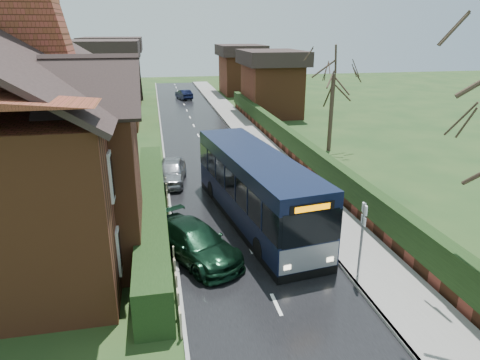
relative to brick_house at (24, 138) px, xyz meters
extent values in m
plane|color=#354B20|center=(8.73, -4.78, -4.38)|extent=(140.00, 140.00, 0.00)
cube|color=black|center=(8.73, 5.22, -4.37)|extent=(6.00, 100.00, 0.02)
cube|color=slate|center=(12.98, 5.22, -4.31)|extent=(2.50, 100.00, 0.14)
cube|color=gray|center=(11.78, 5.22, -4.31)|extent=(0.12, 100.00, 0.14)
cube|color=gray|center=(5.68, 5.22, -4.33)|extent=(0.12, 100.00, 0.10)
cube|color=black|center=(4.83, 0.22, -3.58)|extent=(1.20, 16.00, 1.60)
cube|color=brown|center=(14.53, 5.22, -4.08)|extent=(0.30, 50.00, 0.60)
cube|color=black|center=(14.53, 5.22, -3.18)|extent=(0.60, 50.00, 1.20)
cube|color=brown|center=(-0.27, 0.22, -1.38)|extent=(8.00, 14.00, 6.00)
cube|color=brown|center=(3.23, -2.78, -1.38)|extent=(2.50, 4.00, 6.00)
cube|color=brown|center=(0.73, 4.22, 4.82)|extent=(0.90, 1.40, 2.20)
cube|color=silver|center=(3.78, -4.78, -2.78)|extent=(0.08, 1.20, 1.60)
cube|color=black|center=(3.81, -4.78, -2.78)|extent=(0.03, 0.95, 1.35)
cube|color=silver|center=(3.78, -4.78, -0.18)|extent=(0.08, 1.20, 1.60)
cube|color=black|center=(3.81, -4.78, -0.18)|extent=(0.03, 0.95, 1.35)
cube|color=silver|center=(3.78, -0.78, -2.78)|extent=(0.08, 1.20, 1.60)
cube|color=black|center=(3.81, -0.78, -2.78)|extent=(0.03, 0.95, 1.35)
cube|color=silver|center=(3.78, -0.78, -0.18)|extent=(0.08, 1.20, 1.60)
cube|color=black|center=(3.81, -0.78, -0.18)|extent=(0.03, 0.95, 1.35)
cube|color=silver|center=(3.78, 3.22, -2.78)|extent=(0.08, 1.20, 1.60)
cube|color=black|center=(3.81, 3.22, -2.78)|extent=(0.03, 0.95, 1.35)
cube|color=silver|center=(3.78, 3.22, -0.18)|extent=(0.08, 1.20, 1.60)
cube|color=black|center=(3.81, 3.22, -0.18)|extent=(0.03, 0.95, 1.35)
cube|color=silver|center=(3.78, 5.72, -2.78)|extent=(0.08, 1.20, 1.60)
cube|color=black|center=(3.81, 5.72, -2.78)|extent=(0.03, 0.95, 1.35)
cube|color=silver|center=(3.78, 5.72, -0.18)|extent=(0.08, 1.20, 1.60)
cube|color=black|center=(3.81, 5.72, -0.18)|extent=(0.03, 0.95, 1.35)
cube|color=black|center=(9.53, -0.26, -3.48)|extent=(3.87, 10.91, 1.11)
cube|color=black|center=(9.53, -0.26, -2.35)|extent=(3.89, 10.91, 1.16)
cube|color=black|center=(9.53, -0.26, -1.44)|extent=(3.87, 10.91, 0.64)
cube|color=black|center=(9.53, -0.26, -4.21)|extent=(3.87, 10.91, 0.34)
cube|color=gray|center=(10.26, -5.50, -3.50)|extent=(2.32, 0.44, 0.97)
cube|color=black|center=(10.26, -5.53, -2.34)|extent=(2.17, 0.38, 1.26)
cube|color=black|center=(10.26, -5.53, -1.56)|extent=(1.69, 0.31, 0.34)
cube|color=#FF8C00|center=(10.27, -5.57, -1.56)|extent=(1.33, 0.22, 0.21)
cube|color=black|center=(10.26, -5.51, -4.16)|extent=(2.38, 0.46, 0.29)
cube|color=#FFF2CC|center=(9.43, -5.68, -3.70)|extent=(0.28, 0.09, 0.17)
cube|color=#FFF2CC|center=(11.11, -5.44, -3.70)|extent=(0.28, 0.09, 0.17)
cylinder|color=black|center=(8.92, -3.80, -3.91)|extent=(0.40, 0.96, 0.93)
cylinder|color=black|center=(11.09, -3.50, -3.91)|extent=(0.40, 0.96, 0.93)
cylinder|color=black|center=(7.98, 2.97, -3.91)|extent=(0.40, 0.96, 0.93)
cylinder|color=black|center=(10.15, 3.27, -3.91)|extent=(0.40, 0.96, 0.93)
imported|color=#A5A6A9|center=(5.93, 5.85, -3.68)|extent=(2.20, 4.27, 1.39)
imported|color=black|center=(6.46, -3.18, -3.69)|extent=(3.86, 5.08, 1.37)
imported|color=black|center=(9.06, 37.53, -3.77)|extent=(2.15, 3.90, 1.22)
cylinder|color=slate|center=(12.02, -5.89, -2.89)|extent=(0.09, 0.09, 2.98)
cube|color=white|center=(12.02, -5.89, -1.61)|extent=(0.14, 0.45, 0.34)
cube|color=white|center=(12.02, -5.89, -2.04)|extent=(0.12, 0.41, 0.30)
cylinder|color=#392A21|center=(17.73, 10.66, -1.59)|extent=(0.30, 0.30, 5.57)
cylinder|color=#372820|center=(-0.05, 12.41, -1.20)|extent=(0.29, 0.29, 6.35)
camera|label=1|loc=(5.24, -18.13, 4.16)|focal=32.00mm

